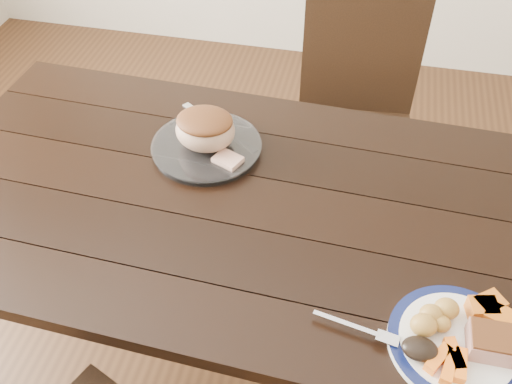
% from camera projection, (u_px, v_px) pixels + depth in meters
% --- Properties ---
extents(ground, '(4.00, 4.00, 0.00)m').
position_uv_depth(ground, '(235.00, 350.00, 1.97)').
color(ground, '#472B16').
rests_on(ground, ground).
extents(dining_table, '(1.64, 0.96, 0.75)m').
position_uv_depth(dining_table, '(228.00, 221.00, 1.51)').
color(dining_table, black).
rests_on(dining_table, ground).
extents(chair_far, '(0.45, 0.46, 0.93)m').
position_uv_depth(chair_far, '(355.00, 113.00, 2.07)').
color(chair_far, black).
rests_on(chair_far, ground).
extents(dinner_plate, '(0.27, 0.27, 0.02)m').
position_uv_depth(dinner_plate, '(456.00, 344.00, 1.13)').
color(dinner_plate, white).
rests_on(dinner_plate, dining_table).
extents(plate_rim, '(0.27, 0.27, 0.02)m').
position_uv_depth(plate_rim, '(457.00, 341.00, 1.13)').
color(plate_rim, '#0D1441').
rests_on(plate_rim, dinner_plate).
extents(serving_platter, '(0.29, 0.29, 0.02)m').
position_uv_depth(serving_platter, '(207.00, 148.00, 1.56)').
color(serving_platter, white).
rests_on(serving_platter, dining_table).
extents(pork_slice, '(0.09, 0.07, 0.04)m').
position_uv_depth(pork_slice, '(493.00, 343.00, 1.10)').
color(pork_slice, tan).
rests_on(pork_slice, dinner_plate).
extents(roasted_potatoes, '(0.10, 0.10, 0.05)m').
position_uv_depth(roasted_potatoes, '(435.00, 318.00, 1.14)').
color(roasted_potatoes, gold).
rests_on(roasted_potatoes, dinner_plate).
extents(carrot_batons, '(0.08, 0.10, 0.02)m').
position_uv_depth(carrot_batons, '(450.00, 362.00, 1.08)').
color(carrot_batons, orange).
rests_on(carrot_batons, dinner_plate).
extents(pumpkin_wedges, '(0.10, 0.09, 0.04)m').
position_uv_depth(pumpkin_wedges, '(490.00, 311.00, 1.15)').
color(pumpkin_wedges, orange).
rests_on(pumpkin_wedges, dinner_plate).
extents(dark_mushroom, '(0.07, 0.05, 0.03)m').
position_uv_depth(dark_mushroom, '(420.00, 349.00, 1.09)').
color(dark_mushroom, black).
rests_on(dark_mushroom, dinner_plate).
extents(fork, '(0.18, 0.05, 0.00)m').
position_uv_depth(fork, '(362.00, 330.00, 1.14)').
color(fork, silver).
rests_on(fork, dinner_plate).
extents(roast_joint, '(0.16, 0.14, 0.11)m').
position_uv_depth(roast_joint, '(205.00, 131.00, 1.52)').
color(roast_joint, tan).
rests_on(roast_joint, serving_platter).
extents(cut_slice, '(0.09, 0.08, 0.02)m').
position_uv_depth(cut_slice, '(228.00, 160.00, 1.50)').
color(cut_slice, tan).
rests_on(cut_slice, serving_platter).
extents(carving_knife, '(0.27, 0.21, 0.01)m').
position_uv_depth(carving_knife, '(232.00, 137.00, 1.60)').
color(carving_knife, silver).
rests_on(carving_knife, dining_table).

